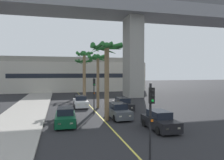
# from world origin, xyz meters

# --- Properties ---
(sidewalk_left) EXTENTS (4.80, 80.00, 0.15)m
(sidewalk_left) POSITION_xyz_m (-8.00, 16.00, 0.07)
(sidewalk_left) COLOR #9E9991
(sidewalk_left) RESTS_ON ground
(lane_stripe_center) EXTENTS (0.14, 56.00, 0.01)m
(lane_stripe_center) POSITION_xyz_m (0.00, 24.00, 0.00)
(lane_stripe_center) COLOR #DBCC4C
(lane_stripe_center) RESTS_ON ground
(bridge_overpass) EXTENTS (80.36, 8.00, 19.44)m
(bridge_overpass) POSITION_xyz_m (0.97, 35.77, 15.72)
(bridge_overpass) COLOR gray
(bridge_overpass) RESTS_ON ground
(pier_building_backdrop) EXTENTS (34.12, 8.04, 8.31)m
(pier_building_backdrop) POSITION_xyz_m (0.00, 51.01, 4.09)
(pier_building_backdrop) COLOR beige
(pier_building_backdrop) RESTS_ON ground
(car_queue_front) EXTENTS (1.93, 4.15, 1.56)m
(car_queue_front) POSITION_xyz_m (-3.70, 16.28, 0.72)
(car_queue_front) COLOR #0C4728
(car_queue_front) RESTS_ON ground
(car_queue_second) EXTENTS (1.95, 4.16, 1.56)m
(car_queue_second) POSITION_xyz_m (1.65, 17.84, 0.72)
(car_queue_second) COLOR #4C5156
(car_queue_second) RESTS_ON ground
(car_queue_third) EXTENTS (1.87, 4.12, 1.56)m
(car_queue_third) POSITION_xyz_m (3.75, 12.85, 0.72)
(car_queue_third) COLOR black
(car_queue_third) RESTS_ON ground
(car_queue_fourth) EXTENTS (1.84, 4.10, 1.56)m
(car_queue_fourth) POSITION_xyz_m (-1.40, 25.77, 0.72)
(car_queue_fourth) COLOR white
(car_queue_fourth) RESTS_ON ground
(car_queue_fifth) EXTENTS (1.88, 4.12, 1.56)m
(car_queue_fifth) POSITION_xyz_m (3.44, 22.11, 0.72)
(car_queue_fifth) COLOR black
(car_queue_fifth) RESTS_ON ground
(traffic_light_median_near) EXTENTS (0.24, 0.37, 4.20)m
(traffic_light_median_near) POSITION_xyz_m (0.06, 6.54, 2.71)
(traffic_light_median_near) COLOR black
(traffic_light_median_near) RESTS_ON ground
(traffic_light_median_far) EXTENTS (0.24, 0.37, 4.20)m
(traffic_light_median_far) POSITION_xyz_m (-0.44, 20.41, 2.71)
(traffic_light_median_far) COLOR black
(traffic_light_median_far) RESTS_ON ground
(palm_tree_near_median) EXTENTS (3.69, 3.69, 7.44)m
(palm_tree_near_median) POSITION_xyz_m (0.79, 40.66, 5.93)
(palm_tree_near_median) COLOR brown
(palm_tree_near_median) RESTS_ON ground
(palm_tree_mid_median) EXTENTS (2.95, 3.02, 7.09)m
(palm_tree_mid_median) POSITION_xyz_m (0.75, 24.47, 5.75)
(palm_tree_mid_median) COLOR brown
(palm_tree_mid_median) RESTS_ON ground
(palm_tree_far_median) EXTENTS (2.70, 2.76, 7.99)m
(palm_tree_far_median) POSITION_xyz_m (-0.42, 29.71, 6.02)
(palm_tree_far_median) COLOR brown
(palm_tree_far_median) RESTS_ON ground
(palm_tree_farthest_median) EXTENTS (3.38, 3.40, 7.61)m
(palm_tree_farthest_median) POSITION_xyz_m (0.29, 17.22, 6.15)
(palm_tree_farthest_median) COLOR brown
(palm_tree_farthest_median) RESTS_ON ground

